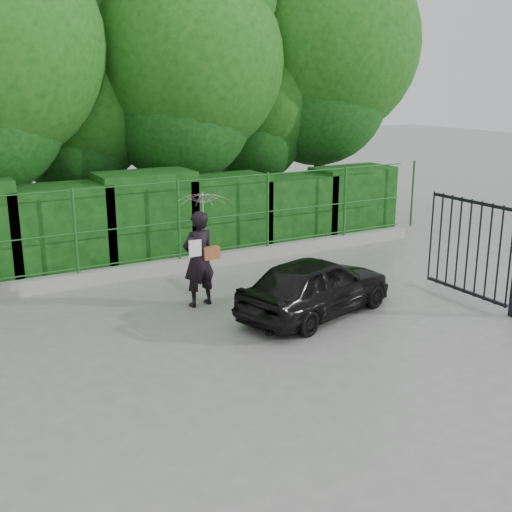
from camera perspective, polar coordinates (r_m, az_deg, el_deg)
ground at (r=10.72m, az=0.76°, el=-7.69°), size 80.00×80.00×0.00m
kerb at (r=14.51m, az=-8.21°, el=-1.00°), size 14.00×0.25×0.30m
fence at (r=14.33m, az=-7.54°, el=3.16°), size 14.13×0.06×1.80m
hedge at (r=15.11m, az=-10.76°, el=3.00°), size 14.20×1.20×2.27m
trees at (r=17.37m, az=-9.22°, el=16.56°), size 17.10×6.15×8.08m
gate at (r=12.70m, az=20.76°, el=0.64°), size 0.22×2.33×2.36m
woman at (r=12.14m, az=-4.83°, el=2.08°), size 1.01×1.00×2.19m
car at (r=11.81m, az=5.33°, el=-2.65°), size 3.53×2.19×1.12m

